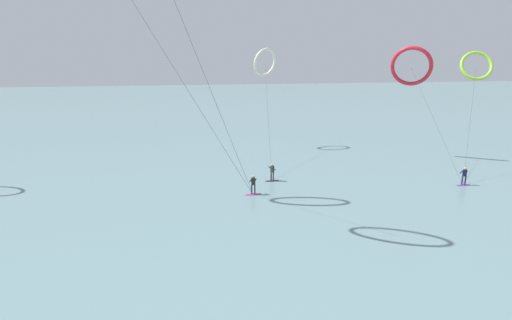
{
  "coord_description": "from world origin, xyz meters",
  "views": [
    {
      "loc": [
        -5.56,
        0.25,
        11.04
      ],
      "look_at": [
        0.0,
        23.38,
        5.32
      ],
      "focal_mm": 28.5,
      "sensor_mm": 36.0,
      "label": 1
    }
  ],
  "objects": [
    {
      "name": "sea_water",
      "position": [
        0.0,
        108.38,
        0.04
      ],
      "size": [
        400.0,
        200.0,
        0.08
      ],
      "primitive_type": "cube",
      "color": "slate",
      "rests_on": "ground"
    },
    {
      "name": "surfer_violet",
      "position": [
        21.28,
        30.49,
        0.82
      ],
      "size": [
        1.4,
        0.66,
        1.7
      ],
      "rotation": [
        0.0,
        0.0,
        5.92
      ],
      "color": "purple",
      "rests_on": "ground"
    },
    {
      "name": "surfer_magenta",
      "position": [
        1.92,
        32.39,
        0.82
      ],
      "size": [
        1.4,
        0.59,
        1.7
      ],
      "rotation": [
        0.0,
        0.0,
        0.09
      ],
      "color": "#CC288E",
      "rests_on": "ground"
    },
    {
      "name": "surfer_charcoal",
      "position": [
        4.59,
        35.9,
        0.82
      ],
      "size": [
        1.4,
        0.71,
        1.7
      ],
      "rotation": [
        0.0,
        0.0,
        5.26
      ],
      "color": "black",
      "rests_on": "ground"
    },
    {
      "name": "kite_lime",
      "position": [
        27.48,
        37.69,
        10.7
      ],
      "size": [
        8.08,
        8.64,
        12.3
      ],
      "rotation": [
        0.0,
        0.0,
        5.91
      ],
      "color": "#8CC62D",
      "rests_on": "ground"
    },
    {
      "name": "kite_crimson",
      "position": [
        22.57,
        41.94,
        10.64
      ],
      "size": [
        4.69,
        13.56,
        12.91
      ],
      "rotation": [
        0.0,
        0.0,
        2.48
      ],
      "color": "red",
      "rests_on": "ground"
    },
    {
      "name": "kite_ivory",
      "position": [
        8.02,
        51.81,
        11.04
      ],
      "size": [
        5.35,
        17.3,
        12.89
      ],
      "rotation": [
        0.0,
        0.0,
        3.61
      ],
      "color": "silver",
      "rests_on": "ground"
    }
  ]
}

